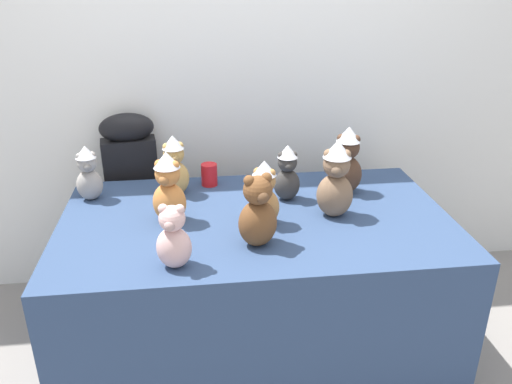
{
  "coord_description": "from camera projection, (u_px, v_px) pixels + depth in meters",
  "views": [
    {
      "loc": [
        -0.25,
        -1.75,
        1.72
      ],
      "look_at": [
        0.0,
        0.25,
        0.83
      ],
      "focal_mm": 36.15,
      "sensor_mm": 36.0,
      "label": 1
    }
  ],
  "objects": [
    {
      "name": "teddy_bear_charcoal",
      "position": [
        287.0,
        173.0,
        2.37
      ],
      "size": [
        0.12,
        0.11,
        0.27
      ],
      "rotation": [
        0.0,
        0.0,
        -0.0
      ],
      "color": "#383533",
      "rests_on": "display_table"
    },
    {
      "name": "teddy_bear_cocoa",
      "position": [
        347.0,
        161.0,
        2.44
      ],
      "size": [
        0.19,
        0.17,
        0.33
      ],
      "rotation": [
        0.0,
        0.0,
        -0.38
      ],
      "color": "#4C3323",
      "rests_on": "display_table"
    },
    {
      "name": "teddy_bear_chestnut",
      "position": [
        258.0,
        213.0,
        1.98
      ],
      "size": [
        0.18,
        0.17,
        0.3
      ],
      "rotation": [
        0.0,
        0.0,
        0.26
      ],
      "color": "brown",
      "rests_on": "display_table"
    },
    {
      "name": "party_cup_red",
      "position": [
        209.0,
        175.0,
        2.56
      ],
      "size": [
        0.08,
        0.08,
        0.11
      ],
      "primitive_type": "cylinder",
      "color": "red",
      "rests_on": "display_table"
    },
    {
      "name": "instrument_case",
      "position": [
        134.0,
        203.0,
        2.83
      ],
      "size": [
        0.29,
        0.16,
        1.02
      ],
      "rotation": [
        0.0,
        0.0,
        0.14
      ],
      "color": "black",
      "rests_on": "ground_plane"
    },
    {
      "name": "teddy_bear_ginger",
      "position": [
        168.0,
        188.0,
        2.16
      ],
      "size": [
        0.17,
        0.16,
        0.32
      ],
      "rotation": [
        0.0,
        0.0,
        -0.29
      ],
      "color": "#D17F3D",
      "rests_on": "display_table"
    },
    {
      "name": "teddy_bear_caramel",
      "position": [
        264.0,
        194.0,
        2.14
      ],
      "size": [
        0.16,
        0.15,
        0.29
      ],
      "rotation": [
        0.0,
        0.0,
        -0.37
      ],
      "color": "#B27A42",
      "rests_on": "display_table"
    },
    {
      "name": "teddy_bear_blush",
      "position": [
        173.0,
        238.0,
        1.84
      ],
      "size": [
        0.15,
        0.13,
        0.25
      ],
      "rotation": [
        0.0,
        0.0,
        -0.19
      ],
      "color": "beige",
      "rests_on": "display_table"
    },
    {
      "name": "teddy_bear_mocha",
      "position": [
        336.0,
        180.0,
        2.2
      ],
      "size": [
        0.18,
        0.17,
        0.35
      ],
      "rotation": [
        0.0,
        0.0,
        -0.24
      ],
      "color": "#7F6047",
      "rests_on": "display_table"
    },
    {
      "name": "wall_back",
      "position": [
        238.0,
        52.0,
        2.69
      ],
      "size": [
        7.0,
        0.08,
        2.6
      ],
      "primitive_type": "cube",
      "color": "white",
      "rests_on": "ground_plane"
    },
    {
      "name": "display_table",
      "position": [
        256.0,
        285.0,
        2.4
      ],
      "size": [
        1.7,
        0.99,
        0.71
      ],
      "primitive_type": "cube",
      "color": "navy",
      "rests_on": "ground_plane"
    },
    {
      "name": "ground_plane",
      "position": [
        263.0,
        382.0,
        2.31
      ],
      "size": [
        10.0,
        10.0,
        0.0
      ],
      "primitive_type": "plane",
      "color": "gray"
    },
    {
      "name": "teddy_bear_ash",
      "position": [
        88.0,
        174.0,
        2.38
      ],
      "size": [
        0.14,
        0.13,
        0.26
      ],
      "rotation": [
        0.0,
        0.0,
        0.23
      ],
      "color": "gray",
      "rests_on": "display_table"
    },
    {
      "name": "teddy_bear_honey",
      "position": [
        174.0,
        166.0,
        2.42
      ],
      "size": [
        0.15,
        0.13,
        0.29
      ],
      "rotation": [
        0.0,
        0.0,
        0.17
      ],
      "color": "tan",
      "rests_on": "display_table"
    }
  ]
}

